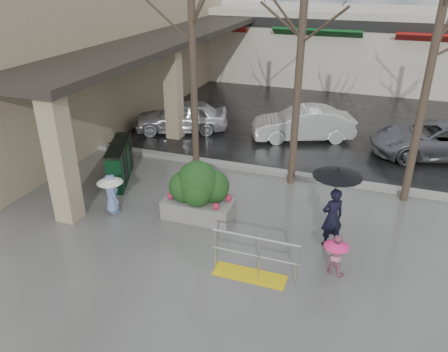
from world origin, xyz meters
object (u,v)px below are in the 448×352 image
Objects in this scene: car_a at (181,116)px; car_c at (438,139)px; news_boxes at (120,162)px; car_b at (303,124)px; tree_west at (191,5)px; tree_midwest at (304,2)px; woman at (334,199)px; handrail at (253,262)px; planter at (199,191)px; tree_mideast at (440,22)px; child_pink at (336,251)px; child_blue at (111,190)px.

car_c is (9.52, 0.67, 0.00)m from car_a.
car_b is at bearing 27.18° from news_boxes.
tree_west is 0.97× the size of tree_midwest.
tree_midwest reaches higher than woman.
tree_midwest reaches higher than car_c.
tree_midwest is at bearing 91.91° from handrail.
woman is 3.50m from planter.
car_b is (1.51, 6.72, -0.14)m from planter.
tree_west is 5.77m from car_a.
planter reaches higher than news_boxes.
tree_mideast is at bearing -154.80° from woman.
planter is at bearing -43.72° from news_boxes.
tree_midwest is 6.45m from child_pink.
car_a is at bearing -45.50° from child_blue.
handrail is 8.67m from car_b.
handrail is 0.42× the size of car_c.
woman reaches higher than child_blue.
news_boxes is (-6.87, 2.46, 0.04)m from child_pink.
news_boxes is 7.20m from car_b.
planter is at bearing 7.06° from car_a.
car_a is (-3.26, 5.96, -0.14)m from planter.
tree_west is 6.53m from car_b.
child_pink is 8.24m from car_c.
car_c reaches higher than handrail.
woman reaches higher than handrail.
handrail is 7.52m from tree_west.
tree_west reaches higher than news_boxes.
tree_mideast is at bearing -11.27° from news_boxes.
car_b is at bearing 93.54° from handrail.
planter is at bearing -129.84° from child_blue.
tree_midwest is at bearing 0.00° from tree_west.
child_blue is 2.38m from planter.
car_c is (7.57, 3.77, -4.45)m from tree_west.
tree_mideast is at bearing 0.00° from tree_west.
car_a is (-1.95, 3.10, -4.45)m from tree_west.
tree_west is at bearing -79.72° from car_c.
tree_midwest reaches higher than car_a.
handrail is 1.81m from child_pink.
tree_west is 7.07× the size of child_pink.
child_pink is 0.85× the size of child_blue.
tree_west is 5.34m from planter.
tree_midwest is 7.08m from child_blue.
tree_midwest reaches higher than child_blue.
child_blue is at bearing -166.04° from planter.
child_pink is 0.26× the size of car_a.
child_pink is (1.80, -4.06, -4.68)m from tree_midwest.
handrail reaches higher than child_pink.
car_c reaches higher than child_blue.
car_a reaches higher than child_pink.
news_boxes is at bearing -20.61° from car_a.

